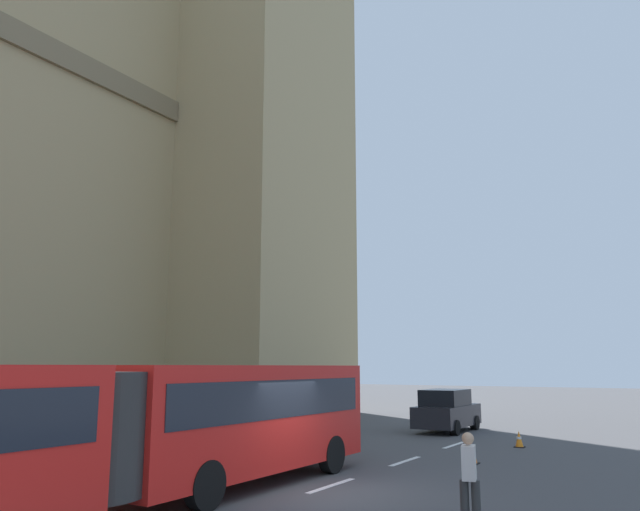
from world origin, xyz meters
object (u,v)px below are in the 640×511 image
traffic_cone_west (472,454)px  traffic_cone_middle (519,439)px  sedan_lead (447,411)px  pedestrian_near_cones (469,477)px  articulated_bus (85,428)px

traffic_cone_west → traffic_cone_middle: same height
traffic_cone_middle → sedan_lead: bearing=45.7°
sedan_lead → pedestrian_near_cones: bearing=-159.5°
articulated_bus → sedan_lead: (19.52, -0.18, -0.83)m
sedan_lead → pedestrian_near_cones: size_ratio=2.60×
articulated_bus → traffic_cone_middle: (15.56, -4.24, -1.46)m
sedan_lead → traffic_cone_middle: size_ratio=7.59×
sedan_lead → articulated_bus: bearing=179.5°
traffic_cone_west → traffic_cone_middle: 4.62m
traffic_cone_middle → pedestrian_near_cones: 12.33m
traffic_cone_middle → pedestrian_near_cones: (-12.15, -1.97, 0.63)m
articulated_bus → pedestrian_near_cones: (3.41, -6.20, -0.83)m
traffic_cone_west → sedan_lead: bearing=23.6°
articulated_bus → traffic_cone_west: articulated_bus is taller
articulated_bus → traffic_cone_middle: size_ratio=30.51×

